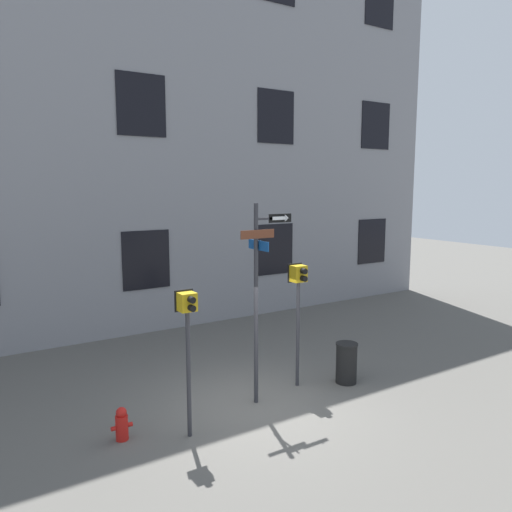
{
  "coord_description": "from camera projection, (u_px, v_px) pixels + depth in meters",
  "views": [
    {
      "loc": [
        -5.27,
        -8.23,
        4.56
      ],
      "look_at": [
        0.12,
        0.23,
        3.13
      ],
      "focal_mm": 35.0,
      "sensor_mm": 36.0,
      "label": 1
    }
  ],
  "objects": [
    {
      "name": "fire_hydrant",
      "position": [
        122.0,
        424.0,
        8.97
      ],
      "size": [
        0.39,
        0.23,
        0.62
      ],
      "color": "red",
      "rests_on": "ground_plane"
    },
    {
      "name": "pedestrian_signal_left",
      "position": [
        188.0,
        326.0,
        8.85
      ],
      "size": [
        0.36,
        0.4,
        2.71
      ],
      "color": "#2D2D33",
      "rests_on": "ground_plane"
    },
    {
      "name": "building_facade",
      "position": [
        138.0,
        106.0,
        14.85
      ],
      "size": [
        24.0,
        0.63,
        13.79
      ],
      "color": "gray",
      "rests_on": "ground_plane"
    },
    {
      "name": "pedestrian_signal_right",
      "position": [
        298.0,
        292.0,
        11.15
      ],
      "size": [
        0.38,
        0.4,
        2.82
      ],
      "color": "#2D2D33",
      "rests_on": "ground_plane"
    },
    {
      "name": "street_sign_pole",
      "position": [
        259.0,
        287.0,
        10.25
      ],
      "size": [
        1.26,
        0.73,
        4.2
      ],
      "color": "#2D2D33",
      "rests_on": "ground_plane"
    },
    {
      "name": "trash_bin",
      "position": [
        346.0,
        363.0,
        11.56
      ],
      "size": [
        0.51,
        0.51,
        0.95
      ],
      "color": "black",
      "rests_on": "ground_plane"
    },
    {
      "name": "ground_plane",
      "position": [
        257.0,
        407.0,
        10.31
      ],
      "size": [
        60.0,
        60.0,
        0.0
      ],
      "primitive_type": "plane",
      "color": "#595651"
    }
  ]
}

